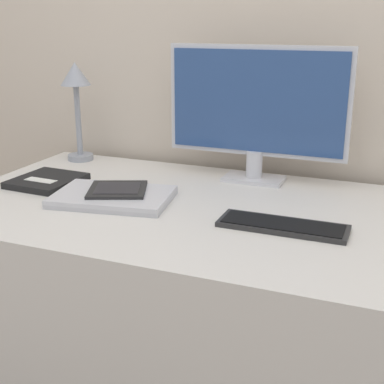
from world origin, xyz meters
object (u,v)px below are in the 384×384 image
monitor (257,109)px  notebook (47,181)px  laptop (113,197)px  ereader (117,190)px  keyboard (283,226)px  desk_lamp (76,91)px

monitor → notebook: (-0.59, -0.28, -0.22)m
laptop → notebook: size_ratio=1.67×
notebook → ereader: bearing=-9.7°
laptop → ereader: bearing=76.3°
keyboard → notebook: 0.77m
monitor → keyboard: monitor is taller
laptop → desk_lamp: size_ratio=1.02×
laptop → monitor: bearing=47.3°
keyboard → laptop: 0.49m
monitor → laptop: 0.51m
keyboard → laptop: size_ratio=0.89×
laptop → ereader: size_ratio=1.72×
laptop → notebook: (-0.27, 0.07, -0.00)m
monitor → desk_lamp: 0.66m
desk_lamp → laptop: bearing=-46.6°
monitor → laptop: monitor is taller
keyboard → ereader: ereader is taller
desk_lamp → notebook: size_ratio=1.64×
monitor → ereader: monitor is taller
ereader → notebook: bearing=170.3°
keyboard → desk_lamp: size_ratio=0.91×
monitor → notebook: bearing=-154.9°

